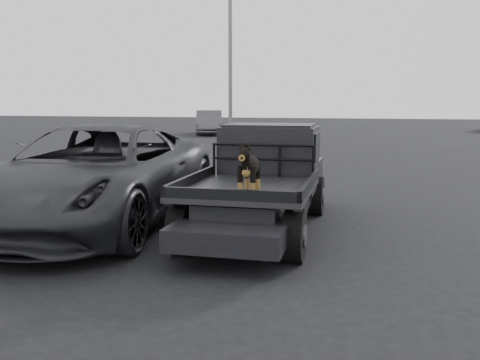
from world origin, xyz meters
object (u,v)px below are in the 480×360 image
(flatbed_ute, at_px, (260,204))
(parked_suv, at_px, (96,175))
(dog, at_px, (249,170))
(distant_car_a, at_px, (209,122))

(flatbed_ute, distance_m, parked_suv, 3.03)
(dog, distance_m, parked_suv, 3.60)
(parked_suv, bearing_deg, flatbed_ute, 0.05)
(parked_suv, xyz_separation_m, distant_car_a, (-5.33, 24.96, -0.12))
(dog, bearing_deg, distant_car_a, 107.81)
(dog, xyz_separation_m, parked_suv, (-3.20, 1.61, -0.39))
(dog, relative_size, parked_suv, 0.11)
(dog, relative_size, distant_car_a, 0.16)
(parked_suv, relative_size, distant_car_a, 1.37)
(flatbed_ute, xyz_separation_m, distant_car_a, (-8.33, 24.76, 0.32))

